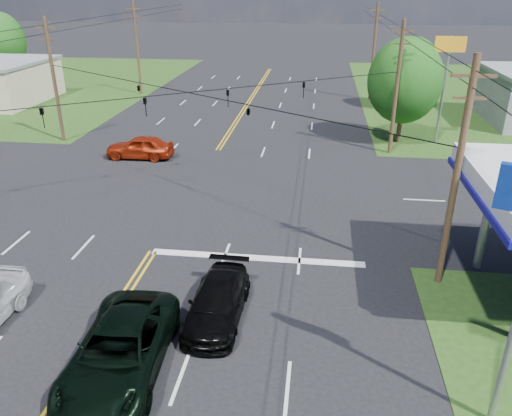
# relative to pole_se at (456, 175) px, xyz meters

# --- Properties ---
(ground) EXTENTS (280.00, 280.00, 0.00)m
(ground) POSITION_rel_pole_se_xyz_m (-13.00, 9.00, -4.92)
(ground) COLOR black
(ground) RESTS_ON ground
(stop_bar) EXTENTS (10.00, 0.50, 0.02)m
(stop_bar) POSITION_rel_pole_se_xyz_m (-8.00, 1.00, -4.92)
(stop_bar) COLOR silver
(stop_bar) RESTS_ON ground
(pole_se) EXTENTS (1.60, 0.28, 9.50)m
(pole_se) POSITION_rel_pole_se_xyz_m (0.00, 0.00, 0.00)
(pole_se) COLOR #422E1C
(pole_se) RESTS_ON ground
(pole_nw) EXTENTS (1.60, 0.28, 9.50)m
(pole_nw) POSITION_rel_pole_se_xyz_m (-26.00, 18.00, 0.00)
(pole_nw) COLOR #422E1C
(pole_nw) RESTS_ON ground
(pole_ne) EXTENTS (1.60, 0.28, 9.50)m
(pole_ne) POSITION_rel_pole_se_xyz_m (0.00, 18.00, 0.00)
(pole_ne) COLOR #422E1C
(pole_ne) RESTS_ON ground
(pole_left_far) EXTENTS (1.60, 0.28, 10.00)m
(pole_left_far) POSITION_rel_pole_se_xyz_m (-26.00, 37.00, 0.25)
(pole_left_far) COLOR #422E1C
(pole_left_far) RESTS_ON ground
(pole_right_far) EXTENTS (1.60, 0.28, 10.00)m
(pole_right_far) POSITION_rel_pole_se_xyz_m (0.00, 37.00, 0.25)
(pole_right_far) COLOR #422E1C
(pole_right_far) RESTS_ON ground
(span_wire_signals) EXTENTS (26.00, 18.00, 1.13)m
(span_wire_signals) POSITION_rel_pole_se_xyz_m (-13.00, 9.00, 1.08)
(span_wire_signals) COLOR black
(span_wire_signals) RESTS_ON ground
(power_lines) EXTENTS (26.04, 100.00, 0.64)m
(power_lines) POSITION_rel_pole_se_xyz_m (-13.00, 7.00, 3.68)
(power_lines) COLOR black
(power_lines) RESTS_ON ground
(tree_right_a) EXTENTS (5.70, 5.70, 8.18)m
(tree_right_a) POSITION_rel_pole_se_xyz_m (1.00, 21.00, -0.05)
(tree_right_a) COLOR #422E1C
(tree_right_a) RESTS_ON ground
(tree_right_b) EXTENTS (4.94, 4.94, 7.09)m
(tree_right_b) POSITION_rel_pole_se_xyz_m (3.50, 33.00, -0.70)
(tree_right_b) COLOR #422E1C
(tree_right_b) RESTS_ON ground
(tree_far_l) EXTENTS (6.08, 6.08, 8.72)m
(tree_far_l) POSITION_rel_pole_se_xyz_m (-45.00, 41.00, 0.28)
(tree_far_l) COLOR #422E1C
(tree_far_l) RESTS_ON ground
(pickup_dkgreen) EXTENTS (3.13, 6.27, 1.71)m
(pickup_dkgreen) POSITION_rel_pole_se_xyz_m (-11.49, -6.90, -4.06)
(pickup_dkgreen) COLOR black
(pickup_dkgreen) RESTS_ON ground
(suv_black) EXTENTS (2.12, 4.94, 1.42)m
(suv_black) POSITION_rel_pole_se_xyz_m (-8.91, -3.65, -4.21)
(suv_black) COLOR black
(suv_black) RESTS_ON ground
(sedan_red) EXTENTS (4.89, 2.04, 1.65)m
(sedan_red) POSITION_rel_pole_se_xyz_m (-18.28, 14.50, -4.09)
(sedan_red) COLOR #99230B
(sedan_red) RESTS_ON ground
(polesign_ne) EXTENTS (2.26, 0.35, 8.19)m
(polesign_ne) POSITION_rel_pole_se_xyz_m (4.00, 21.21, 1.48)
(polesign_ne) COLOR #A5A5AA
(polesign_ne) RESTS_ON ground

